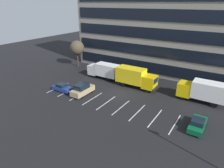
{
  "coord_description": "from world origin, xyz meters",
  "views": [
    {
      "loc": [
        16.2,
        -27.03,
        15.25
      ],
      "look_at": [
        -1.7,
        0.73,
        1.4
      ],
      "focal_mm": 31.65,
      "sensor_mm": 36.0,
      "label": 1
    }
  ],
  "objects_px": {
    "box_truck_yellow_all": "(136,77)",
    "sedan_navy": "(62,88)",
    "sedan_forest": "(198,124)",
    "bare_tree": "(77,48)",
    "box_truck_white": "(104,70)",
    "box_truck_yellow": "(203,91)",
    "suv_tan": "(82,89)"
  },
  "relations": [
    {
      "from": "box_truck_white",
      "to": "box_truck_yellow",
      "type": "distance_m",
      "value": 19.65
    },
    {
      "from": "suv_tan",
      "to": "box_truck_white",
      "type": "bearing_deg",
      "value": 99.76
    },
    {
      "from": "sedan_forest",
      "to": "bare_tree",
      "type": "height_order",
      "value": "bare_tree"
    },
    {
      "from": "box_truck_yellow",
      "to": "sedan_forest",
      "type": "height_order",
      "value": "box_truck_yellow"
    },
    {
      "from": "bare_tree",
      "to": "box_truck_yellow_all",
      "type": "bearing_deg",
      "value": -12.15
    },
    {
      "from": "box_truck_white",
      "to": "sedan_navy",
      "type": "height_order",
      "value": "box_truck_white"
    },
    {
      "from": "sedan_forest",
      "to": "bare_tree",
      "type": "xyz_separation_m",
      "value": [
        -30.87,
        11.77,
        4.08
      ]
    },
    {
      "from": "box_truck_yellow_all",
      "to": "suv_tan",
      "type": "distance_m",
      "value": 10.28
    },
    {
      "from": "box_truck_white",
      "to": "box_truck_yellow",
      "type": "xyz_separation_m",
      "value": [
        19.65,
        -0.12,
        0.15
      ]
    },
    {
      "from": "box_truck_white",
      "to": "sedan_navy",
      "type": "distance_m",
      "value": 9.94
    },
    {
      "from": "box_truck_yellow_all",
      "to": "sedan_forest",
      "type": "bearing_deg",
      "value": -31.55
    },
    {
      "from": "sedan_forest",
      "to": "box_truck_yellow_all",
      "type": "bearing_deg",
      "value": 148.45
    },
    {
      "from": "box_truck_yellow_all",
      "to": "bare_tree",
      "type": "height_order",
      "value": "bare_tree"
    },
    {
      "from": "box_truck_yellow",
      "to": "sedan_forest",
      "type": "distance_m",
      "value": 8.52
    },
    {
      "from": "box_truck_yellow_all",
      "to": "sedan_forest",
      "type": "height_order",
      "value": "box_truck_yellow_all"
    },
    {
      "from": "box_truck_yellow_all",
      "to": "box_truck_white",
      "type": "distance_m",
      "value": 7.81
    },
    {
      "from": "box_truck_yellow_all",
      "to": "sedan_navy",
      "type": "bearing_deg",
      "value": -139.39
    },
    {
      "from": "box_truck_white",
      "to": "bare_tree",
      "type": "distance_m",
      "value": 11.14
    },
    {
      "from": "box_truck_yellow",
      "to": "bare_tree",
      "type": "height_order",
      "value": "bare_tree"
    },
    {
      "from": "sedan_forest",
      "to": "box_truck_yellow",
      "type": "bearing_deg",
      "value": 96.82
    },
    {
      "from": "box_truck_white",
      "to": "suv_tan",
      "type": "distance_m",
      "value": 8.81
    },
    {
      "from": "box_truck_yellow_all",
      "to": "sedan_navy",
      "type": "xyz_separation_m",
      "value": [
        -10.4,
        -8.92,
        -1.41
      ]
    },
    {
      "from": "box_truck_yellow_all",
      "to": "bare_tree",
      "type": "relative_size",
      "value": 1.21
    },
    {
      "from": "suv_tan",
      "to": "sedan_forest",
      "type": "bearing_deg",
      "value": 0.47
    },
    {
      "from": "box_truck_yellow",
      "to": "sedan_forest",
      "type": "xyz_separation_m",
      "value": [
        1.0,
        -8.37,
        -1.29
      ]
    },
    {
      "from": "suv_tan",
      "to": "bare_tree",
      "type": "bearing_deg",
      "value": 134.48
    },
    {
      "from": "box_truck_yellow_all",
      "to": "box_truck_yellow",
      "type": "xyz_separation_m",
      "value": [
        11.86,
        0.47,
        -0.07
      ]
    },
    {
      "from": "bare_tree",
      "to": "sedan_forest",
      "type": "bearing_deg",
      "value": -20.87
    },
    {
      "from": "box_truck_white",
      "to": "box_truck_yellow_all",
      "type": "bearing_deg",
      "value": -4.35
    },
    {
      "from": "suv_tan",
      "to": "sedan_navy",
      "type": "xyz_separation_m",
      "value": [
        -4.11,
        -0.86,
        -0.34
      ]
    },
    {
      "from": "sedan_navy",
      "to": "sedan_forest",
      "type": "bearing_deg",
      "value": 2.52
    },
    {
      "from": "box_truck_yellow_all",
      "to": "bare_tree",
      "type": "xyz_separation_m",
      "value": [
        -18.01,
        3.88,
        2.72
      ]
    }
  ]
}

